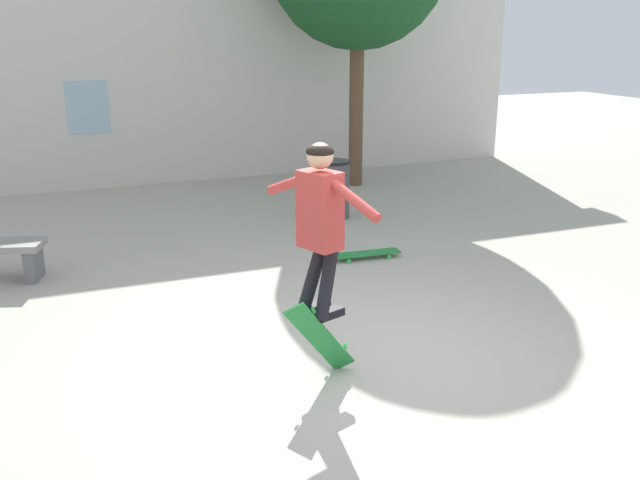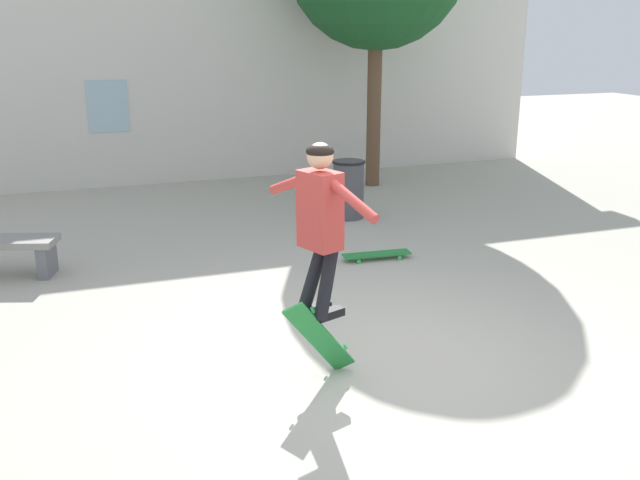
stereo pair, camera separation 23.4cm
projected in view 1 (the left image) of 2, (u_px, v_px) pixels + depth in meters
ground_plane at (374, 363)px, 6.21m from camera, size 40.00×40.00×0.00m
building_backdrop at (176, 70)px, 12.94m from camera, size 14.53×0.52×4.81m
trash_bin at (334, 188)px, 10.77m from camera, size 0.50×0.50×0.88m
skater at (320, 216)px, 5.66m from camera, size 0.52×1.24×1.44m
skateboard_flipping at (320, 337)px, 5.87m from camera, size 0.66×0.27×0.76m
skateboard_resting at (366, 253)px, 8.96m from camera, size 0.88×0.27×0.08m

